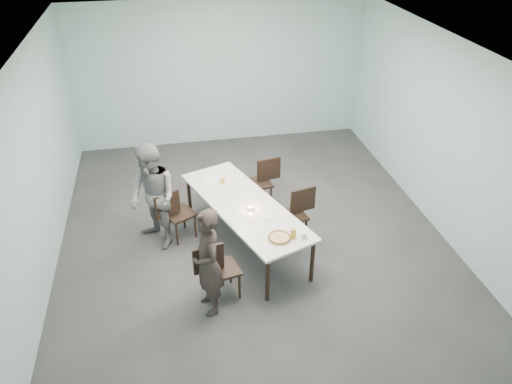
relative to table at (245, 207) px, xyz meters
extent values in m
plane|color=#333335|center=(0.15, 0.33, -0.69)|extent=(7.00, 7.00, 0.00)
cube|color=#9BC4C2|center=(0.15, 3.83, 0.81)|extent=(6.00, 0.02, 3.00)
cube|color=#9BC4C2|center=(0.15, -3.17, 0.81)|extent=(6.00, 0.02, 3.00)
cube|color=#9BC4C2|center=(-2.85, 0.33, 0.81)|extent=(0.02, 7.00, 3.00)
cube|color=#9BC4C2|center=(3.15, 0.33, 0.81)|extent=(0.02, 7.00, 3.00)
cube|color=white|center=(0.15, 0.33, 2.31)|extent=(6.00, 7.00, 0.02)
cube|color=white|center=(0.00, 0.00, 0.04)|extent=(1.75, 2.75, 0.04)
cylinder|color=black|center=(0.08, -1.27, -0.34)|extent=(0.06, 0.06, 0.71)
cylinder|color=black|center=(-0.77, 1.01, -0.34)|extent=(0.06, 0.06, 0.71)
cylinder|color=black|center=(0.77, -1.01, -0.34)|extent=(0.06, 0.06, 0.71)
cylinder|color=black|center=(-0.08, 1.27, -0.34)|extent=(0.06, 0.06, 0.71)
cube|color=black|center=(-0.48, -1.03, -0.26)|extent=(0.50, 0.50, 0.04)
cube|color=black|center=(-0.67, -1.07, -0.02)|extent=(0.42, 0.13, 0.40)
cylinder|color=black|center=(-0.61, -1.23, -0.49)|extent=(0.04, 0.04, 0.41)
cylinder|color=black|center=(-0.69, -0.90, -0.49)|extent=(0.04, 0.04, 0.41)
cylinder|color=black|center=(-0.28, -1.16, -0.49)|extent=(0.04, 0.04, 0.41)
cylinder|color=black|center=(-0.36, -0.83, -0.49)|extent=(0.04, 0.04, 0.41)
cube|color=black|center=(-0.97, 0.41, -0.26)|extent=(0.57, 0.57, 0.04)
cube|color=black|center=(-1.14, 0.32, -0.02)|extent=(0.39, 0.23, 0.40)
cylinder|color=black|center=(-1.04, 0.18, -0.49)|extent=(0.04, 0.04, 0.41)
cylinder|color=black|center=(-1.20, 0.48, -0.49)|extent=(0.04, 0.04, 0.41)
cylinder|color=black|center=(-0.74, 0.34, -0.49)|extent=(0.04, 0.04, 0.41)
cylinder|color=black|center=(-0.90, 0.64, -0.49)|extent=(0.04, 0.04, 0.41)
cube|color=black|center=(0.74, 0.03, -0.26)|extent=(0.50, 0.50, 0.04)
cube|color=black|center=(0.93, 0.07, -0.02)|extent=(0.42, 0.13, 0.40)
cylinder|color=black|center=(0.87, 0.23, -0.49)|extent=(0.04, 0.04, 0.41)
cylinder|color=black|center=(0.95, -0.10, -0.49)|extent=(0.04, 0.04, 0.41)
cylinder|color=black|center=(0.54, 0.15, -0.49)|extent=(0.04, 0.04, 0.41)
cylinder|color=black|center=(0.62, -0.18, -0.49)|extent=(0.04, 0.04, 0.41)
cube|color=black|center=(0.43, 1.10, -0.26)|extent=(0.48, 0.48, 0.04)
cube|color=black|center=(0.62, 1.13, -0.02)|extent=(0.42, 0.10, 0.40)
cylinder|color=black|center=(0.57, 1.29, -0.49)|extent=(0.04, 0.04, 0.41)
cylinder|color=black|center=(0.62, 0.95, -0.49)|extent=(0.04, 0.04, 0.41)
cylinder|color=black|center=(0.24, 1.24, -0.49)|extent=(0.04, 0.04, 0.41)
cylinder|color=black|center=(0.29, 0.90, -0.49)|extent=(0.04, 0.04, 0.41)
imported|color=black|center=(-0.70, -1.27, 0.07)|extent=(0.47, 0.62, 1.53)
imported|color=gray|center=(-1.34, 0.30, 0.15)|extent=(0.97, 1.03, 1.69)
cylinder|color=white|center=(0.31, -0.93, 0.06)|extent=(0.34, 0.34, 0.01)
cylinder|color=#EEDD87|center=(0.31, -0.93, 0.08)|extent=(0.30, 0.30, 0.01)
torus|color=brown|center=(0.31, -0.93, 0.08)|extent=(0.32, 0.32, 0.03)
cylinder|color=white|center=(0.22, -0.39, 0.06)|extent=(0.18, 0.18, 0.01)
cylinder|color=gold|center=(0.50, -0.95, 0.13)|extent=(0.08, 0.08, 0.15)
cylinder|color=silver|center=(0.64, -0.97, 0.10)|extent=(0.08, 0.08, 0.09)
cylinder|color=silver|center=(0.06, -0.16, 0.07)|extent=(0.06, 0.06, 0.03)
cylinder|color=orange|center=(0.06, -0.16, 0.10)|extent=(0.04, 0.04, 0.01)
cylinder|color=gold|center=(-0.23, 0.68, 0.10)|extent=(0.07, 0.07, 0.08)
cube|color=silver|center=(-0.44, 0.80, 0.06)|extent=(0.36, 0.31, 0.01)
camera|label=1|loc=(-1.04, -6.16, 4.13)|focal=35.00mm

